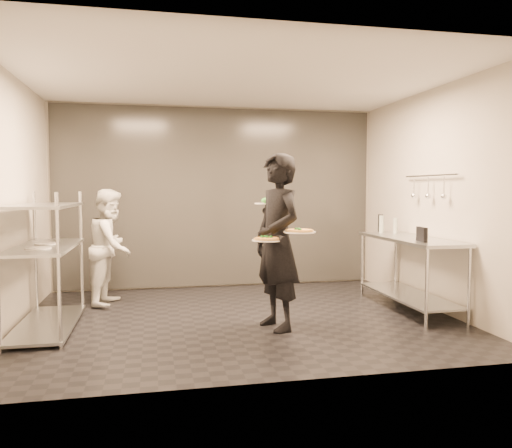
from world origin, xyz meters
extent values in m
cube|color=black|center=(0.00, 0.00, 0.00)|extent=(5.00, 4.00, 0.00)
cube|color=silver|center=(0.00, 0.00, 2.80)|extent=(5.00, 4.00, 0.00)
cube|color=#BBB4A7|center=(0.00, 2.00, 1.40)|extent=(5.00, 0.00, 2.80)
cube|color=#BBB4A7|center=(0.00, -2.00, 1.40)|extent=(5.00, 0.00, 2.80)
cube|color=#BBB4A7|center=(-2.50, 0.00, 1.40)|extent=(0.00, 4.00, 2.80)
cube|color=#BBB4A7|center=(2.50, 0.00, 1.40)|extent=(0.00, 4.00, 2.80)
cube|color=white|center=(0.00, 1.97, 1.40)|extent=(4.90, 0.04, 2.74)
cylinder|color=silver|center=(-2.42, 0.77, 0.75)|extent=(0.04, 0.04, 1.50)
cylinder|color=silver|center=(-1.88, -0.77, 0.75)|extent=(0.04, 0.04, 1.50)
cylinder|color=silver|center=(-1.88, 0.77, 0.75)|extent=(0.04, 0.04, 1.50)
cube|color=#A7AEB1|center=(-2.15, 0.00, 0.05)|extent=(0.60, 1.60, 0.03)
cube|color=#A7AEB1|center=(-2.15, 0.00, 0.90)|extent=(0.60, 1.60, 0.03)
cube|color=#A7AEB1|center=(-2.15, 0.00, 1.35)|extent=(0.60, 1.60, 0.03)
cylinder|color=white|center=(-2.15, -0.35, 0.93)|extent=(0.26, 0.26, 0.01)
cylinder|color=white|center=(-2.15, 0.10, 0.93)|extent=(0.26, 0.26, 0.01)
cylinder|color=silver|center=(1.92, -0.86, 0.45)|extent=(0.04, 0.04, 0.90)
cylinder|color=silver|center=(1.92, 0.86, 0.45)|extent=(0.04, 0.04, 0.90)
cylinder|color=silver|center=(2.44, -0.86, 0.45)|extent=(0.04, 0.04, 0.90)
cylinder|color=silver|center=(2.44, 0.86, 0.45)|extent=(0.04, 0.04, 0.90)
cube|color=#A7AEB1|center=(2.18, 0.00, 0.18)|extent=(0.57, 1.71, 0.03)
cube|color=#A7AEB1|center=(2.18, 0.00, 0.90)|extent=(0.60, 1.80, 0.04)
cylinder|color=silver|center=(2.44, 0.00, 1.70)|extent=(0.02, 1.20, 0.02)
cylinder|color=silver|center=(2.42, -0.35, 1.57)|extent=(0.01, 0.01, 0.22)
sphere|color=silver|center=(2.42, -0.35, 1.44)|extent=(0.07, 0.07, 0.07)
cylinder|color=silver|center=(2.42, 0.00, 1.57)|extent=(0.01, 0.01, 0.22)
sphere|color=silver|center=(2.42, 0.00, 1.44)|extent=(0.07, 0.07, 0.07)
cylinder|color=silver|center=(2.42, 0.35, 1.57)|extent=(0.01, 0.01, 0.22)
sphere|color=silver|center=(2.42, 0.35, 1.44)|extent=(0.07, 0.07, 0.07)
imported|color=black|center=(0.33, -0.51, 0.96)|extent=(0.65, 0.80, 1.92)
imported|color=white|center=(-1.55, 1.10, 0.76)|extent=(0.73, 0.85, 1.53)
cylinder|color=white|center=(0.16, -0.75, 1.00)|extent=(0.32, 0.32, 0.01)
cylinder|color=#AF843F|center=(0.16, -0.75, 1.01)|extent=(0.28, 0.28, 0.02)
cylinder|color=#C9681A|center=(0.16, -0.75, 1.02)|extent=(0.25, 0.25, 0.01)
sphere|color=#145815|center=(0.16, -0.75, 1.03)|extent=(0.04, 0.04, 0.04)
cylinder|color=white|center=(0.50, -0.77, 1.08)|extent=(0.34, 0.34, 0.01)
cylinder|color=#AF843F|center=(0.50, -0.77, 1.09)|extent=(0.30, 0.30, 0.02)
cylinder|color=#C9681A|center=(0.50, -0.77, 1.10)|extent=(0.26, 0.26, 0.01)
sphere|color=#145815|center=(0.50, -0.77, 1.11)|extent=(0.04, 0.04, 0.04)
cylinder|color=white|center=(0.27, -0.22, 1.37)|extent=(0.28, 0.28, 0.01)
ellipsoid|color=#1A681A|center=(0.27, -0.22, 1.40)|extent=(0.13, 0.13, 0.07)
cube|color=black|center=(2.06, -0.49, 1.00)|extent=(0.08, 0.24, 0.17)
cylinder|color=#97A496|center=(2.13, 0.71, 1.04)|extent=(0.07, 0.07, 0.24)
cylinder|color=#97A496|center=(2.30, 0.62, 1.03)|extent=(0.06, 0.06, 0.21)
cylinder|color=black|center=(2.16, 0.80, 1.05)|extent=(0.07, 0.07, 0.25)
camera|label=1|loc=(-0.99, -5.74, 1.53)|focal=35.00mm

